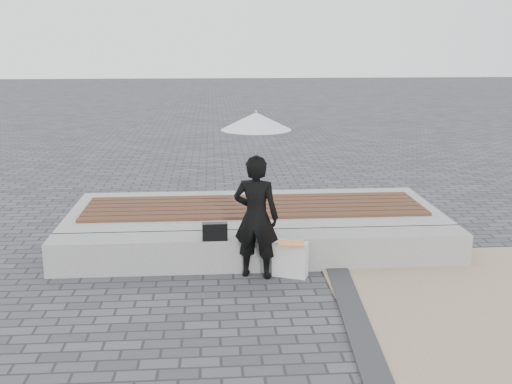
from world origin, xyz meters
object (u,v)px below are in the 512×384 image
(parasol, at_px, (256,121))
(handbag, at_px, (215,232))
(woman, at_px, (256,217))
(seating_ledge, at_px, (261,250))
(canvas_tote, at_px, (290,259))

(parasol, relative_size, handbag, 3.38)
(parasol, bearing_deg, woman, 93.58)
(seating_ledge, xyz_separation_m, parasol, (-0.09, -0.31, 1.59))
(woman, bearing_deg, handbag, 0.49)
(woman, xyz_separation_m, canvas_tote, (0.39, -0.02, -0.50))
(seating_ledge, distance_m, woman, 0.60)
(woman, xyz_separation_m, handbag, (-0.46, 0.15, -0.21))
(seating_ledge, distance_m, canvas_tote, 0.45)
(parasol, height_order, handbag, parasol)
(seating_ledge, relative_size, parasol, 5.09)
(parasol, bearing_deg, seating_ledge, 74.59)
(parasol, distance_m, handbag, 1.38)
(parasol, xyz_separation_m, handbag, (-0.46, 0.15, -1.29))
(seating_ledge, bearing_deg, canvas_tote, -47.28)
(parasol, bearing_deg, canvas_tote, -3.12)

